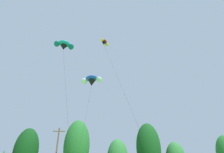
% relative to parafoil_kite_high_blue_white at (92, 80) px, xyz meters
% --- Properties ---
extents(treeline_tree_c, '(5.20, 5.20, 12.61)m').
position_rel_parafoil_kite_high_blue_white_xyz_m(treeline_tree_c, '(-14.47, 15.13, -9.87)').
color(treeline_tree_c, '#472D19').
rests_on(treeline_tree_c, ground_plane).
extents(treeline_tree_d, '(5.77, 5.77, 14.69)m').
position_rel_parafoil_kite_high_blue_white_xyz_m(treeline_tree_d, '(-3.66, 15.60, -8.61)').
color(treeline_tree_d, '#472D19').
rests_on(treeline_tree_d, ground_plane).
extents(treeline_tree_f, '(5.78, 5.78, 14.74)m').
position_rel_parafoil_kite_high_blue_white_xyz_m(treeline_tree_f, '(13.08, 17.79, -8.58)').
color(treeline_tree_f, '#472D19').
rests_on(treeline_tree_f, ground_plane).
extents(parafoil_kite_high_blue_white, '(4.07, 11.81, 16.87)m').
position_rel_parafoil_kite_high_blue_white_xyz_m(parafoil_kite_high_blue_white, '(0.00, 0.00, 0.00)').
color(parafoil_kite_high_blue_white, blue).
extents(parafoil_kite_mid_red_yellow, '(7.08, 7.86, 23.42)m').
position_rel_parafoil_kite_high_blue_white_xyz_m(parafoil_kite_mid_red_yellow, '(2.06, -1.79, 7.01)').
color(parafoil_kite_mid_red_yellow, red).
extents(parafoil_kite_far_teal, '(6.67, 10.13, 23.10)m').
position_rel_parafoil_kite_high_blue_white_xyz_m(parafoil_kite_far_teal, '(-5.25, -1.65, 6.21)').
color(parafoil_kite_far_teal, teal).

